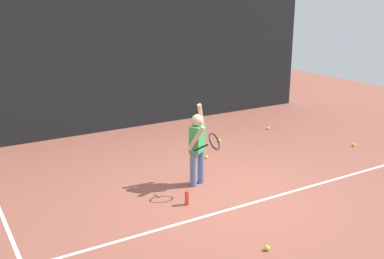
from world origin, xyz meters
The scene contains 14 objects.
ground_plane centered at (0.00, 0.00, 0.00)m, with size 20.00×20.00×0.00m, color brown.
court_line_baseline centered at (0.00, -0.54, 0.00)m, with size 9.00×0.05×0.00m, color white.
court_line_sideline centered at (-3.21, 1.00, 0.00)m, with size 0.05×9.00×0.00m, color white.
back_fence_windscreen centered at (0.00, 4.29, 1.63)m, with size 10.58×0.08×3.26m, color black.
fence_post_1 centered at (-1.71, 4.35, 1.70)m, with size 0.09×0.09×3.41m, color slate.
fence_post_2 centered at (1.71, 4.35, 1.70)m, with size 0.09×0.09×3.41m, color slate.
fence_post_3 centered at (5.14, 4.35, 1.70)m, with size 0.09×0.09×3.41m, color slate.
tennis_player centered at (-0.22, 0.48, 0.73)m, with size 0.49×0.85×1.35m.
water_bottle centered at (-0.75, -0.08, 0.11)m, with size 0.07×0.07×0.22m, color #D83F33.
tennis_ball_0 centered at (0.59, 1.48, 0.03)m, with size 0.07×0.07×0.07m, color #CCE033.
tennis_ball_1 centered at (2.92, 2.41, 0.03)m, with size 0.07×0.07×0.07m, color #CCE033.
tennis_ball_2 centered at (-0.55, -1.69, 0.03)m, with size 0.07×0.07×0.07m, color #CCE033.
tennis_ball_4 centered at (3.65, 0.51, 0.03)m, with size 0.07×0.07×0.07m, color #CCE033.
tennis_ball_5 centered at (1.40, 2.21, 0.03)m, with size 0.07×0.07×0.07m, color #CCE033.
Camera 1 is at (-3.85, -5.39, 2.98)m, focal length 41.89 mm.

